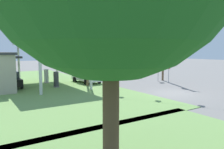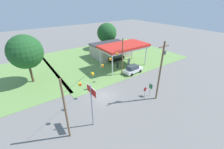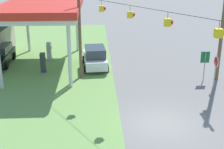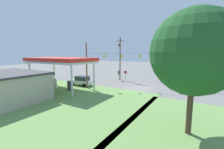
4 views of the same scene
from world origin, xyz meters
TOP-DOWN VIEW (x-y plane):
  - ground_plane at (0.00, 0.00)m, footprint 160.00×160.00m
  - grass_verge_station_corner at (13.33, 16.36)m, footprint 36.00×28.00m
  - gas_station_canopy at (11.33, 8.26)m, footprint 12.00×6.55m
  - gas_station_store at (12.94, 16.34)m, footprint 10.59×8.41m
  - fuel_pump_near at (9.45, 8.26)m, footprint 0.71×0.56m
  - fuel_pump_far at (13.21, 8.26)m, footprint 0.71×0.56m
  - car_at_pumps_front at (10.69, 3.86)m, footprint 4.85×2.38m
  - car_at_pumps_rear at (12.20, 12.66)m, footprint 5.11×2.21m
  - stop_sign_roadside at (5.24, -5.01)m, footprint 0.80×0.08m
  - stop_sign_overhead at (-4.78, -5.04)m, footprint 0.22×2.42m
  - route_sign at (6.90, -4.77)m, footprint 0.10×0.70m
  - utility_pole_main at (7.23, -5.97)m, footprint 2.20×0.44m
  - signal_span_gantry at (-0.00, -0.01)m, footprint 16.72×10.24m
  - tree_west_verge at (-9.34, 13.02)m, footprint 6.59×6.59m

SIDE VIEW (x-z plane):
  - ground_plane at x=0.00m, z-range 0.00..0.00m
  - grass_verge_station_corner at x=13.33m, z-range 0.00..0.04m
  - fuel_pump_near at x=9.45m, z-range -0.04..1.71m
  - fuel_pump_far at x=13.21m, z-range -0.04..1.71m
  - car_at_pumps_rear at x=12.20m, z-range 0.03..1.79m
  - car_at_pumps_front at x=10.69m, z-range 0.01..1.95m
  - route_sign at x=6.90m, z-range 0.51..2.91m
  - stop_sign_roadside at x=5.24m, z-range 0.56..3.06m
  - gas_station_store at x=12.94m, z-range 0.01..3.92m
  - stop_sign_overhead at x=-4.78m, z-range 1.41..7.81m
  - signal_span_gantry at x=0.00m, z-range 0.46..8.79m
  - gas_station_canopy at x=11.33m, z-range 2.35..8.07m
  - utility_pole_main at x=7.23m, z-range 0.59..10.77m
  - tree_west_verge at x=-9.34m, z-range 1.62..11.49m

